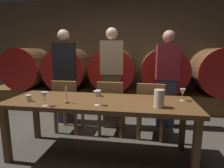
{
  "coord_description": "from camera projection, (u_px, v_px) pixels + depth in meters",
  "views": [
    {
      "loc": [
        0.64,
        -2.2,
        1.35
      ],
      "look_at": [
        0.2,
        0.5,
        0.85
      ],
      "focal_mm": 29.46,
      "sensor_mm": 36.0,
      "label": 1
    }
  ],
  "objects": [
    {
      "name": "guest_center",
      "position": [
        112.0,
        78.0,
        3.17
      ],
      "size": [
        0.4,
        0.28,
        1.72
      ],
      "rotation": [
        0.0,
        0.0,
        3.25
      ],
      "color": "brown",
      "rests_on": "ground"
    },
    {
      "name": "wine_barrel_right",
      "position": [
        163.0,
        70.0,
        4.21
      ],
      "size": [
        1.01,
        0.96,
        1.01
      ],
      "color": "brown",
      "rests_on": "barrel_shelf"
    },
    {
      "name": "wine_barrel_left",
      "position": [
        70.0,
        69.0,
        4.56
      ],
      "size": [
        1.01,
        0.96,
        1.01
      ],
      "color": "#513319",
      "rests_on": "barrel_shelf"
    },
    {
      "name": "wine_barrel_far_right",
      "position": [
        216.0,
        71.0,
        4.03
      ],
      "size": [
        1.01,
        0.96,
        1.01
      ],
      "color": "brown",
      "rests_on": "barrel_shelf"
    },
    {
      "name": "wine_glass_left",
      "position": [
        44.0,
        96.0,
        2.01
      ],
      "size": [
        0.07,
        0.07,
        0.16
      ],
      "color": "silver",
      "rests_on": "dining_table"
    },
    {
      "name": "dining_table",
      "position": [
        99.0,
        106.0,
        2.28
      ],
      "size": [
        2.31,
        0.77,
        0.74
      ],
      "color": "brown",
      "rests_on": "ground"
    },
    {
      "name": "cup_left",
      "position": [
        29.0,
        98.0,
        2.22
      ],
      "size": [
        0.07,
        0.07,
        0.08
      ],
      "primitive_type": "cylinder",
      "color": "beige",
      "rests_on": "dining_table"
    },
    {
      "name": "back_wall",
      "position": [
        118.0,
        51.0,
        4.84
      ],
      "size": [
        7.1,
        0.24,
        2.64
      ],
      "primitive_type": "cube",
      "color": "brown",
      "rests_on": "ground"
    },
    {
      "name": "guest_left",
      "position": [
        65.0,
        76.0,
        3.4
      ],
      "size": [
        0.41,
        0.3,
        1.71
      ],
      "rotation": [
        0.0,
        0.0,
        3.31
      ],
      "color": "#33384C",
      "rests_on": "ground"
    },
    {
      "name": "cup_right",
      "position": [
        98.0,
        93.0,
        2.47
      ],
      "size": [
        0.08,
        0.08,
        0.08
      ],
      "primitive_type": "cylinder",
      "color": "silver",
      "rests_on": "dining_table"
    },
    {
      "name": "wine_barrel_far_left",
      "position": [
        29.0,
        68.0,
        4.73
      ],
      "size": [
        1.01,
        0.96,
        1.01
      ],
      "color": "brown",
      "rests_on": "barrel_shelf"
    },
    {
      "name": "wine_barrel_center",
      "position": [
        114.0,
        69.0,
        4.39
      ],
      "size": [
        1.01,
        0.96,
        1.01
      ],
      "color": "#513319",
      "rests_on": "barrel_shelf"
    },
    {
      "name": "wine_glass_right",
      "position": [
        183.0,
        92.0,
        2.23
      ],
      "size": [
        0.07,
        0.07,
        0.15
      ],
      "color": "silver",
      "rests_on": "dining_table"
    },
    {
      "name": "candle_center",
      "position": [
        66.0,
        98.0,
        2.14
      ],
      "size": [
        0.05,
        0.05,
        0.22
      ],
      "color": "olive",
      "rests_on": "dining_table"
    },
    {
      "name": "ground_plane",
      "position": [
        92.0,
        152.0,
        2.48
      ],
      "size": [
        9.23,
        9.23,
        0.0
      ],
      "primitive_type": "plane",
      "color": "#3F3A33"
    },
    {
      "name": "pitcher",
      "position": [
        159.0,
        99.0,
        1.97
      ],
      "size": [
        0.11,
        0.11,
        0.2
      ],
      "color": "beige",
      "rests_on": "dining_table"
    },
    {
      "name": "chair_center",
      "position": [
        111.0,
        105.0,
        2.92
      ],
      "size": [
        0.42,
        0.42,
        0.88
      ],
      "rotation": [
        0.0,
        0.0,
        3.1
      ],
      "color": "olive",
      "rests_on": "ground"
    },
    {
      "name": "barrel_shelf",
      "position": [
        115.0,
        98.0,
        4.51
      ],
      "size": [
        6.39,
        0.9,
        0.4
      ],
      "primitive_type": "cube",
      "color": "brown",
      "rests_on": "ground"
    },
    {
      "name": "chair_right",
      "position": [
        150.0,
        108.0,
        2.78
      ],
      "size": [
        0.44,
        0.44,
        0.88
      ],
      "rotation": [
        0.0,
        0.0,
        3.04
      ],
      "color": "olive",
      "rests_on": "ground"
    },
    {
      "name": "wine_glass_center",
      "position": [
        97.0,
        95.0,
        2.04
      ],
      "size": [
        0.07,
        0.07,
        0.16
      ],
      "color": "white",
      "rests_on": "dining_table"
    },
    {
      "name": "guest_right",
      "position": [
        167.0,
        79.0,
        3.18
      ],
      "size": [
        0.39,
        0.25,
        1.68
      ],
      "rotation": [
        0.0,
        0.0,
        3.18
      ],
      "color": "#33384C",
      "rests_on": "ground"
    },
    {
      "name": "chair_left",
      "position": [
        67.0,
        104.0,
        3.01
      ],
      "size": [
        0.41,
        0.41,
        0.88
      ],
      "rotation": [
        0.0,
        0.0,
        3.12
      ],
      "color": "olive",
      "rests_on": "ground"
    }
  ]
}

